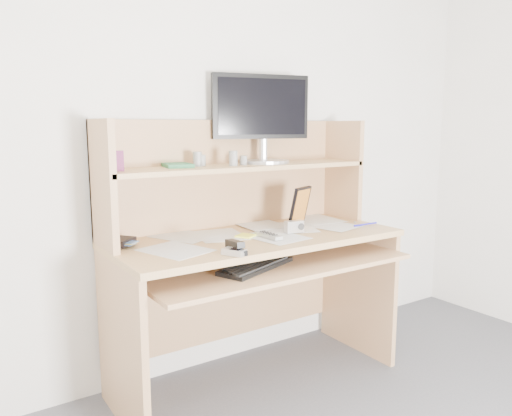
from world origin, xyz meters
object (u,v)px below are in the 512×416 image
keyboard (256,265)px  monitor (262,116)px  game_case (299,207)px  desk (248,243)px  tv_remote (269,236)px

keyboard → monitor: size_ratio=0.82×
keyboard → monitor: (0.28, 0.38, 0.66)m
game_case → monitor: monitor is taller
game_case → monitor: size_ratio=0.41×
keyboard → game_case: size_ratio=1.98×
desk → monitor: (0.16, 0.12, 0.63)m
keyboard → game_case: (0.39, 0.19, 0.20)m
tv_remote → game_case: (0.26, 0.10, 0.10)m
tv_remote → game_case: 0.29m
tv_remote → game_case: bearing=18.0°
desk → keyboard: bearing=-115.6°
monitor → tv_remote: bearing=-105.7°
desk → tv_remote: bearing=-86.9°
game_case → keyboard: bearing=-177.9°
desk → monitor: monitor is taller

